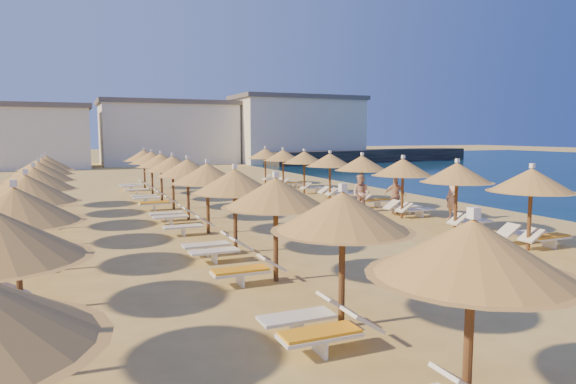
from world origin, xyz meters
name	(u,v)px	position (x,y,z in m)	size (l,w,h in m)	color
ground	(361,244)	(0.00, 0.00, 0.00)	(220.00, 220.00, 0.00)	#DAB55F
jetty	(372,156)	(26.69, 41.15, 0.75)	(30.00, 4.00, 1.50)	black
hotel_blocks	(178,132)	(3.17, 45.01, 3.70)	(47.20, 11.28, 8.10)	silver
parasol_row_east	(428,171)	(4.16, 2.00, 2.10)	(2.61, 37.99, 2.65)	brown
parasol_row_west	(220,178)	(-4.11, 2.00, 2.10)	(2.61, 37.99, 2.65)	brown
parasol_row_inland	(31,185)	(-9.59, 2.00, 2.10)	(2.61, 25.12, 2.65)	brown
loungers	(286,228)	(-1.87, 1.79, 0.34)	(16.90, 35.92, 0.66)	white
beachgoer_b	(361,193)	(3.49, 5.79, 0.85)	(0.83, 0.65, 1.71)	tan
beachgoer_a	(453,199)	(5.81, 2.45, 0.89)	(0.65, 0.43, 1.78)	tan
beachgoer_c	(395,195)	(4.71, 4.91, 0.80)	(0.94, 0.39, 1.61)	tan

